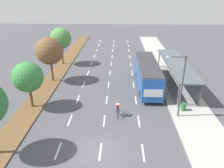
# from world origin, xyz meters

# --- Properties ---
(ground_plane) EXTENTS (140.00, 140.00, 0.00)m
(ground_plane) POSITION_xyz_m (0.00, 0.00, 0.00)
(ground_plane) COLOR #4C4C51
(median_strip) EXTENTS (2.60, 52.00, 0.12)m
(median_strip) POSITION_xyz_m (-8.30, 20.00, 0.06)
(median_strip) COLOR brown
(median_strip) RESTS_ON ground
(sidewalk_right) EXTENTS (4.50, 52.00, 0.15)m
(sidewalk_right) POSITION_xyz_m (9.25, 20.00, 0.07)
(sidewalk_right) COLOR #ADAAA3
(sidewalk_right) RESTS_ON ground
(lane_divider_left) EXTENTS (0.14, 47.41, 0.01)m
(lane_divider_left) POSITION_xyz_m (-3.50, 18.20, 0.00)
(lane_divider_left) COLOR white
(lane_divider_left) RESTS_ON ground
(lane_divider_center) EXTENTS (0.14, 47.41, 0.01)m
(lane_divider_center) POSITION_xyz_m (0.00, 18.20, 0.00)
(lane_divider_center) COLOR white
(lane_divider_center) RESTS_ON ground
(lane_divider_right) EXTENTS (0.14, 47.41, 0.01)m
(lane_divider_right) POSITION_xyz_m (3.50, 18.20, 0.00)
(lane_divider_right) COLOR white
(lane_divider_right) RESTS_ON ground
(bus_shelter) EXTENTS (2.90, 14.20, 2.86)m
(bus_shelter) POSITION_xyz_m (9.53, 14.40, 1.86)
(bus_shelter) COLOR gray
(bus_shelter) RESTS_ON sidewalk_right
(bus) EXTENTS (2.54, 11.29, 3.37)m
(bus) POSITION_xyz_m (5.25, 13.34, 2.07)
(bus) COLOR #2356B2
(bus) RESTS_ON ground
(cyclist) EXTENTS (0.46, 1.82, 1.71)m
(cyclist) POSITION_xyz_m (1.36, 5.62, 0.79)
(cyclist) COLOR black
(cyclist) RESTS_ON ground
(median_tree_second) EXTENTS (3.27, 3.27, 5.18)m
(median_tree_second) POSITION_xyz_m (-8.26, 7.10, 3.65)
(median_tree_second) COLOR brown
(median_tree_second) RESTS_ON median_strip
(median_tree_third) EXTENTS (3.78, 3.78, 6.23)m
(median_tree_third) POSITION_xyz_m (-8.10, 14.64, 4.45)
(median_tree_third) COLOR brown
(median_tree_third) RESTS_ON median_strip
(median_tree_fourth) EXTENTS (3.57, 3.57, 6.25)m
(median_tree_fourth) POSITION_xyz_m (-8.48, 22.18, 4.57)
(median_tree_fourth) COLOR brown
(median_tree_fourth) RESTS_ON median_strip
(streetlight) EXTENTS (1.91, 0.24, 6.50)m
(streetlight) POSITION_xyz_m (7.42, 5.57, 3.89)
(streetlight) COLOR #4C4C51
(streetlight) RESTS_ON sidewalk_right
(trash_bin) EXTENTS (0.52, 0.52, 0.85)m
(trash_bin) POSITION_xyz_m (8.45, 6.76, 0.57)
(trash_bin) COLOR #286B38
(trash_bin) RESTS_ON sidewalk_right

